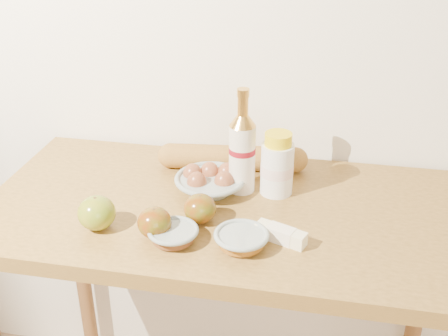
{
  "coord_description": "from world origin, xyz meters",
  "views": [
    {
      "loc": [
        0.22,
        0.02,
        1.62
      ],
      "look_at": [
        0.0,
        1.15,
        1.02
      ],
      "focal_mm": 45.0,
      "sensor_mm": 36.0,
      "label": 1
    }
  ],
  "objects_px": {
    "cream_bottle": "(277,166)",
    "egg_bowl": "(210,181)",
    "bourbon_bottle": "(242,151)",
    "table": "(226,247)",
    "baguette": "(232,158)"
  },
  "relations": [
    {
      "from": "baguette",
      "to": "cream_bottle",
      "type": "bearing_deg",
      "value": -44.98
    },
    {
      "from": "bourbon_bottle",
      "to": "egg_bowl",
      "type": "relative_size",
      "value": 1.23
    },
    {
      "from": "cream_bottle",
      "to": "egg_bowl",
      "type": "height_order",
      "value": "cream_bottle"
    },
    {
      "from": "bourbon_bottle",
      "to": "cream_bottle",
      "type": "height_order",
      "value": "bourbon_bottle"
    },
    {
      "from": "bourbon_bottle",
      "to": "baguette",
      "type": "xyz_separation_m",
      "value": [
        -0.04,
        0.11,
        -0.08
      ]
    },
    {
      "from": "baguette",
      "to": "egg_bowl",
      "type": "bearing_deg",
      "value": -111.9
    },
    {
      "from": "bourbon_bottle",
      "to": "egg_bowl",
      "type": "bearing_deg",
      "value": 171.13
    },
    {
      "from": "table",
      "to": "egg_bowl",
      "type": "xyz_separation_m",
      "value": [
        -0.06,
        0.07,
        0.15
      ]
    },
    {
      "from": "egg_bowl",
      "to": "cream_bottle",
      "type": "bearing_deg",
      "value": 7.97
    },
    {
      "from": "bourbon_bottle",
      "to": "cream_bottle",
      "type": "xyz_separation_m",
      "value": [
        0.09,
        0.01,
        -0.04
      ]
    },
    {
      "from": "table",
      "to": "cream_bottle",
      "type": "distance_m",
      "value": 0.25
    },
    {
      "from": "cream_bottle",
      "to": "bourbon_bottle",
      "type": "bearing_deg",
      "value": -166.7
    },
    {
      "from": "table",
      "to": "baguette",
      "type": "xyz_separation_m",
      "value": [
        -0.02,
        0.2,
        0.16
      ]
    },
    {
      "from": "egg_bowl",
      "to": "baguette",
      "type": "distance_m",
      "value": 0.13
    },
    {
      "from": "cream_bottle",
      "to": "baguette",
      "type": "bearing_deg",
      "value": 151.76
    }
  ]
}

